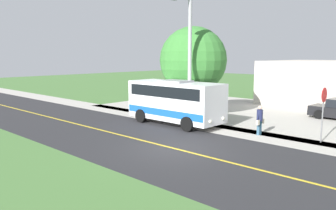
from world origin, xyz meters
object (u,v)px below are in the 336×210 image
pedestrian_with_bags (260,119)px  street_light_pole (189,56)px  shuttle_bus_front (175,100)px  stop_sign (323,105)px  tree_curbside (193,60)px

pedestrian_with_bags → street_light_pole: bearing=-82.8°
shuttle_bus_front → pedestrian_with_bags: (-0.97, 5.57, -0.69)m
stop_sign → pedestrian_with_bags: bearing=-79.1°
shuttle_bus_front → pedestrian_with_bags: bearing=99.9°
stop_sign → street_light_pole: (1.22, -8.00, 2.49)m
pedestrian_with_bags → tree_curbside: tree_curbside is taller
street_light_pole → tree_curbside: street_light_pole is taller
street_light_pole → tree_curbside: size_ratio=1.23×
shuttle_bus_front → tree_curbside: bearing=-163.3°
shuttle_bus_front → tree_curbside: size_ratio=1.02×
stop_sign → tree_curbside: bearing=-97.7°
shuttle_bus_front → tree_curbside: 3.95m
pedestrian_with_bags → tree_curbside: bearing=-106.6°
shuttle_bus_front → street_light_pole: street_light_pole is taller
shuttle_bus_front → pedestrian_with_bags: 5.69m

